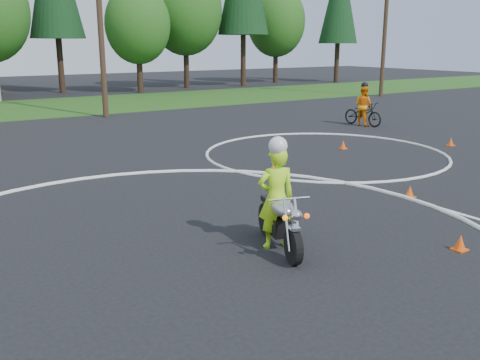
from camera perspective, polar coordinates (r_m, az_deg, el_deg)
ground at (r=7.62m, az=4.56°, el=-14.15°), size 120.00×120.00×0.00m
course_markings at (r=12.05m, az=0.04°, el=-3.10°), size 19.05×19.05×0.12m
primary_motorcycle at (r=9.63m, az=4.29°, el=-4.37°), size 0.99×2.05×1.11m
rider_primary_grp at (r=9.61m, az=3.89°, el=-1.57°), size 0.79×0.64×2.06m
rider_second_grp at (r=24.98m, az=13.01°, el=7.26°), size 0.91×2.09×1.95m
traffic_cones at (r=12.67m, az=7.32°, el=-1.75°), size 20.89×9.74×0.30m
treeline at (r=44.23m, az=-8.33°, el=18.13°), size 38.20×8.10×14.52m
utility_poles at (r=27.84m, az=-14.77°, el=17.17°), size 41.60×1.12×10.00m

